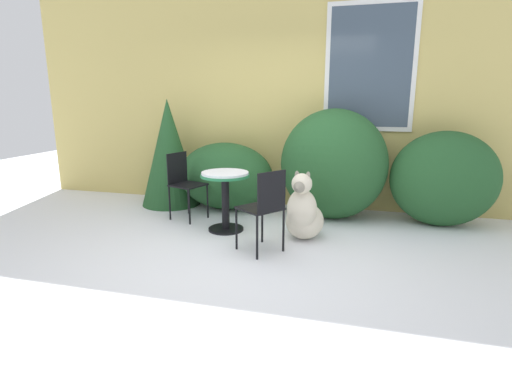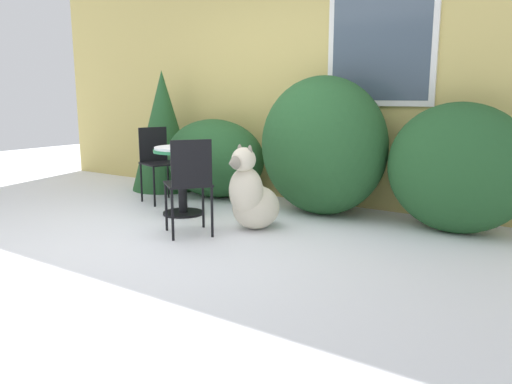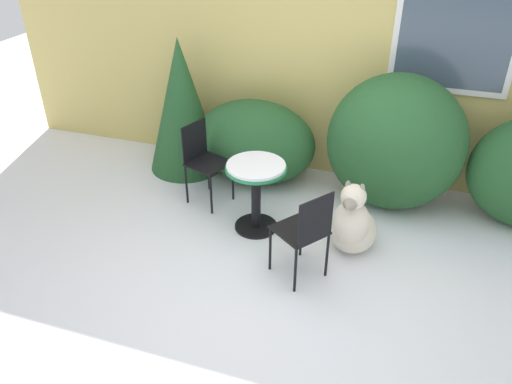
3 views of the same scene
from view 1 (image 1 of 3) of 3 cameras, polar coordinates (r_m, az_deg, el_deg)
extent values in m
plane|color=white|center=(4.08, -2.21, -9.43)|extent=(16.00, 16.00, 0.00)
cube|color=tan|center=(5.90, 4.14, 13.99)|extent=(8.00, 0.06, 3.30)
cube|color=silver|center=(5.76, 15.97, 16.73)|extent=(1.18, 0.04, 1.67)
cube|color=#3D4C5B|center=(5.75, 15.97, 16.74)|extent=(1.06, 0.01, 1.55)
ellipsoid|color=#235128|center=(5.74, -4.35, 2.26)|extent=(1.38, 0.87, 0.96)
ellipsoid|color=#235128|center=(5.33, 10.99, 3.85)|extent=(1.39, 0.97, 1.45)
ellipsoid|color=#235128|center=(5.45, 25.26, 1.65)|extent=(1.29, 0.70, 1.19)
cone|color=#235128|center=(6.08, -12.28, 5.51)|extent=(0.87, 0.87, 1.57)
cylinder|color=black|center=(4.92, -4.31, -5.28)|extent=(0.43, 0.43, 0.03)
cylinder|color=black|center=(4.82, -4.38, -1.54)|extent=(0.09, 0.09, 0.64)
cylinder|color=#237A47|center=(4.75, -4.45, 2.37)|extent=(0.58, 0.58, 0.03)
cylinder|color=white|center=(4.74, -4.45, 2.71)|extent=(0.56, 0.56, 0.03)
cube|color=black|center=(5.31, -9.68, 1.00)|extent=(0.49, 0.49, 0.02)
cube|color=black|center=(5.40, -11.20, 3.42)|extent=(0.13, 0.34, 0.40)
cylinder|color=black|center=(5.13, -9.50, -2.15)|extent=(0.02, 0.02, 0.45)
cylinder|color=black|center=(5.38, -6.93, -1.34)|extent=(0.02, 0.02, 0.45)
cylinder|color=black|center=(5.37, -12.23, -1.57)|extent=(0.02, 0.02, 0.45)
cylinder|color=black|center=(5.61, -9.65, -0.82)|extent=(0.02, 0.02, 0.45)
cube|color=black|center=(4.14, 0.55, -2.32)|extent=(0.54, 0.54, 0.02)
cube|color=black|center=(3.94, 2.26, 0.06)|extent=(0.23, 0.29, 0.40)
cylinder|color=black|center=(4.44, 0.89, -4.40)|extent=(0.02, 0.02, 0.45)
cylinder|color=black|center=(4.24, -2.81, -5.29)|extent=(0.02, 0.02, 0.45)
cylinder|color=black|center=(4.19, 3.94, -5.53)|extent=(0.02, 0.02, 0.45)
cylinder|color=black|center=(3.97, 0.16, -6.56)|extent=(0.02, 0.02, 0.45)
ellipsoid|color=beige|center=(4.60, 6.97, -4.12)|extent=(0.48, 0.51, 0.41)
ellipsoid|color=beige|center=(4.42, 6.57, -2.45)|extent=(0.36, 0.33, 0.45)
sphere|color=beige|center=(4.32, 6.57, 1.19)|extent=(0.22, 0.22, 0.22)
cone|color=gray|center=(4.18, 6.02, 0.56)|extent=(0.13, 0.10, 0.12)
ellipsoid|color=gray|center=(4.34, 5.86, 2.38)|extent=(0.05, 0.04, 0.10)
ellipsoid|color=gray|center=(4.31, 7.45, 2.26)|extent=(0.05, 0.04, 0.10)
ellipsoid|color=beige|center=(4.84, 7.59, -4.67)|extent=(0.11, 0.23, 0.08)
camera|label=2|loc=(2.11, 87.27, -8.63)|focal=35.00mm
camera|label=3|loc=(1.48, -31.96, 80.08)|focal=35.00mm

